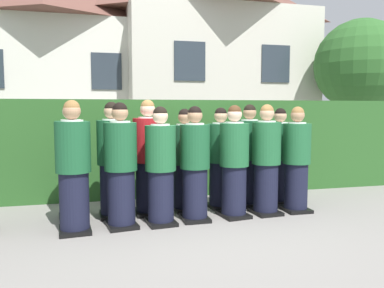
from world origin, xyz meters
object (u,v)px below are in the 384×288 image
object	(u,v)px
student_front_row_5	(266,162)
student_rear_row_0	(72,164)
student_rear_row_3	(185,162)
student_rear_row_5	(249,157)
student_front_row_3	(195,166)
student_front_row_1	(121,168)
student_front_row_2	(161,169)
student_rear_row_6	(280,158)
student_front_row_0	(73,170)
student_front_row_4	(234,164)
student_front_row_6	(296,162)
student_rear_row_4	(220,160)
student_rear_row_1	(112,162)
student_in_red_blazer	(148,160)

from	to	relation	value
student_front_row_5	student_rear_row_0	size ratio (longest dim) A/B	0.98
student_rear_row_3	student_rear_row_5	size ratio (longest dim) A/B	0.96
student_rear_row_3	student_front_row_3	bearing A→B (deg)	-87.83
student_rear_row_0	student_front_row_3	bearing A→B (deg)	-15.83
student_front_row_1	student_front_row_2	size ratio (longest dim) A/B	1.03
student_rear_row_3	student_rear_row_6	bearing A→B (deg)	3.75
student_front_row_0	student_rear_row_0	xyz separation A→B (m)	(-0.05, 0.62, -0.01)
student_front_row_4	student_front_row_6	size ratio (longest dim) A/B	1.01
student_front_row_5	student_rear_row_4	size ratio (longest dim) A/B	1.03
student_rear_row_0	student_rear_row_1	size ratio (longest dim) A/B	1.00
student_front_row_0	student_front_row_3	distance (m)	1.62
student_front_row_4	student_in_red_blazer	bearing A→B (deg)	159.03
student_front_row_0	student_front_row_4	size ratio (longest dim) A/B	1.04
student_rear_row_3	student_rear_row_4	xyz separation A→B (m)	(0.58, 0.02, 0.01)
student_front_row_1	student_rear_row_0	xyz separation A→B (m)	(-0.65, 0.54, 0.01)
student_in_red_blazer	student_rear_row_4	world-z (taller)	student_in_red_blazer
student_front_row_1	student_front_row_6	bearing A→B (deg)	3.62
student_front_row_3	student_rear_row_1	distance (m)	1.20
student_rear_row_6	student_front_row_0	bearing A→B (deg)	-166.15
student_rear_row_0	student_rear_row_6	world-z (taller)	student_rear_row_0
student_rear_row_0	student_rear_row_3	size ratio (longest dim) A/B	1.06
student_front_row_6	student_rear_row_6	world-z (taller)	student_front_row_6
student_front_row_0	student_front_row_4	distance (m)	2.21
student_front_row_5	student_front_row_0	bearing A→B (deg)	-175.49
student_front_row_4	student_rear_row_1	bearing A→B (deg)	165.62
student_front_row_5	student_front_row_6	distance (m)	0.51
student_front_row_0	student_front_row_1	size ratio (longest dim) A/B	1.02
student_front_row_6	student_rear_row_5	xyz separation A→B (m)	(-0.56, 0.52, 0.02)
student_front_row_5	student_rear_row_5	xyz separation A→B (m)	(-0.04, 0.55, 0.00)
student_rear_row_1	student_rear_row_3	size ratio (longest dim) A/B	1.06
student_front_row_0	student_rear_row_3	xyz separation A→B (m)	(1.59, 0.69, -0.05)
student_front_row_6	student_front_row_5	bearing A→B (deg)	-176.53
student_front_row_3	student_rear_row_0	xyz separation A→B (m)	(-1.67, 0.47, 0.03)
student_front_row_5	student_front_row_6	size ratio (longest dim) A/B	1.02
student_front_row_1	student_front_row_6	xyz separation A→B (m)	(2.64, 0.17, -0.02)
student_front_row_4	student_front_row_5	size ratio (longest dim) A/B	0.99
student_front_row_6	student_rear_row_4	bearing A→B (deg)	156.58
student_front_row_1	student_rear_row_0	world-z (taller)	student_rear_row_0
student_front_row_6	student_front_row_3	bearing A→B (deg)	-176.44
student_front_row_5	student_rear_row_4	bearing A→B (deg)	138.17
student_front_row_1	student_rear_row_3	size ratio (longest dim) A/B	1.05
student_front_row_1	student_front_row_5	bearing A→B (deg)	3.65
student_front_row_4	student_front_row_5	bearing A→B (deg)	4.12
student_rear_row_5	student_rear_row_6	world-z (taller)	student_rear_row_5
student_front_row_3	student_rear_row_5	world-z (taller)	student_rear_row_5
student_rear_row_0	student_rear_row_6	bearing A→B (deg)	3.12
student_rear_row_4	student_front_row_3	bearing A→B (deg)	-134.86
student_front_row_3	student_in_red_blazer	world-z (taller)	student_in_red_blazer
student_rear_row_1	student_rear_row_5	size ratio (longest dim) A/B	1.02
student_front_row_4	student_front_row_5	world-z (taller)	student_front_row_5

